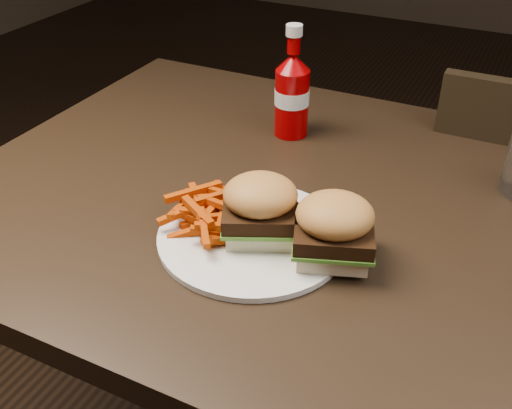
% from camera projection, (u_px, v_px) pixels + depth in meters
% --- Properties ---
extents(dining_table, '(1.20, 0.80, 0.04)m').
position_uv_depth(dining_table, '(345.00, 218.00, 0.89)').
color(dining_table, black).
rests_on(dining_table, ground).
extents(plate, '(0.26, 0.26, 0.01)m').
position_uv_depth(plate, '(253.00, 236.00, 0.81)').
color(plate, white).
rests_on(plate, dining_table).
extents(sandwich_half_a, '(0.11, 0.11, 0.02)m').
position_uv_depth(sandwich_half_a, '(260.00, 227.00, 0.80)').
color(sandwich_half_a, beige).
rests_on(sandwich_half_a, plate).
extents(sandwich_half_b, '(0.11, 0.11, 0.02)m').
position_uv_depth(sandwich_half_b, '(332.00, 248.00, 0.76)').
color(sandwich_half_b, beige).
rests_on(sandwich_half_b, plate).
extents(fries_pile, '(0.15, 0.15, 0.05)m').
position_uv_depth(fries_pile, '(215.00, 209.00, 0.82)').
color(fries_pile, '#AB4C00').
rests_on(fries_pile, plate).
extents(ketchup_bottle, '(0.07, 0.07, 0.12)m').
position_uv_depth(ketchup_bottle, '(292.00, 103.00, 1.04)').
color(ketchup_bottle, '#930002').
rests_on(ketchup_bottle, dining_table).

